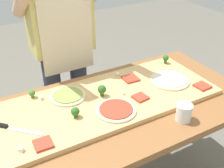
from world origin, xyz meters
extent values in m
cube|color=brown|center=(0.79, 0.33, 0.37)|extent=(0.07, 0.07, 0.73)
cube|color=brown|center=(0.00, 0.00, 0.75)|extent=(1.69, 0.79, 0.04)
cube|color=tan|center=(0.03, 0.06, 0.79)|extent=(1.29, 0.51, 0.03)
cube|color=#B7BABF|center=(-0.43, 0.00, 0.80)|extent=(0.15, 0.15, 0.00)
cylinder|color=beige|center=(0.02, -0.07, 0.81)|extent=(0.21, 0.21, 0.01)
cylinder|color=#BC3D28|center=(0.02, -0.07, 0.81)|extent=(0.18, 0.18, 0.01)
cylinder|color=beige|center=(0.47, 0.04, 0.81)|extent=(0.24, 0.24, 0.01)
cylinder|color=silver|center=(0.47, 0.04, 0.81)|extent=(0.20, 0.20, 0.01)
cylinder|color=beige|center=(-0.15, 0.18, 0.81)|extent=(0.21, 0.21, 0.01)
cylinder|color=#899E4C|center=(-0.15, 0.18, 0.81)|extent=(0.17, 0.17, 0.01)
cube|color=#BC3D28|center=(0.27, 0.17, 0.81)|extent=(0.10, 0.10, 0.01)
cube|color=#BC3D28|center=(0.20, -0.03, 0.81)|extent=(0.08, 0.08, 0.01)
cube|color=#BC3D28|center=(-0.39, -0.13, 0.81)|extent=(0.08, 0.08, 0.01)
cube|color=#BC3D28|center=(0.59, -0.12, 0.81)|extent=(0.09, 0.09, 0.01)
cylinder|color=#366618|center=(0.03, 0.09, 0.81)|extent=(0.02, 0.02, 0.03)
sphere|color=#2D6623|center=(0.03, 0.09, 0.85)|extent=(0.05, 0.05, 0.05)
cylinder|color=#366618|center=(0.59, 0.24, 0.81)|extent=(0.02, 0.02, 0.03)
sphere|color=#2D6623|center=(0.59, 0.24, 0.84)|extent=(0.04, 0.04, 0.04)
cylinder|color=#487A23|center=(-0.32, 0.27, 0.81)|extent=(0.02, 0.02, 0.02)
sphere|color=#427F33|center=(-0.32, 0.27, 0.83)|extent=(0.04, 0.04, 0.04)
cylinder|color=#366618|center=(-0.18, -0.01, 0.81)|extent=(0.02, 0.02, 0.02)
sphere|color=#2D6623|center=(-0.18, -0.01, 0.84)|extent=(0.04, 0.04, 0.04)
cube|color=silver|center=(0.22, 0.24, 0.81)|extent=(0.02, 0.02, 0.02)
cube|color=white|center=(-0.28, 0.23, 0.81)|extent=(0.02, 0.02, 0.02)
cube|color=white|center=(-0.48, -0.12, 0.81)|extent=(0.03, 0.03, 0.02)
cube|color=silver|center=(0.14, 0.04, 0.81)|extent=(0.01, 0.01, 0.01)
cube|color=white|center=(0.07, 0.16, 0.81)|extent=(0.02, 0.02, 0.01)
cylinder|color=white|center=(0.31, -0.27, 0.82)|extent=(0.08, 0.08, 0.09)
cylinder|color=white|center=(0.31, -0.27, 0.80)|extent=(0.07, 0.07, 0.05)
cylinder|color=#333847|center=(-0.11, 0.59, 0.45)|extent=(0.12, 0.12, 0.90)
cylinder|color=#333847|center=(0.09, 0.59, 0.45)|extent=(0.12, 0.12, 0.90)
cube|color=#D1C670|center=(-0.01, 0.59, 1.18)|extent=(0.40, 0.20, 0.55)
cube|color=beige|center=(-0.01, 0.48, 1.09)|extent=(0.34, 0.01, 0.60)
camera|label=1|loc=(-0.57, -1.09, 1.69)|focal=44.96mm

